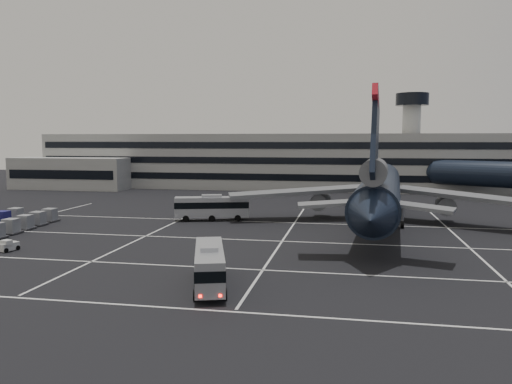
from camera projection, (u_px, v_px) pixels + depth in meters
ground at (179, 244)px, 60.17m from camera, size 260.00×260.00×0.00m
lane_markings at (189, 243)px, 60.70m from camera, size 90.00×55.62×0.01m
terminal at (260, 161)px, 129.52m from camera, size 125.00×26.00×24.00m
hills at (345, 195)px, 224.26m from camera, size 352.00×180.00×44.00m
trijet_main at (380, 190)px, 72.59m from camera, size 47.27×57.70×18.08m
bus_near at (209, 264)px, 42.52m from camera, size 5.27×10.65×3.67m
bus_far at (212, 206)px, 77.68m from camera, size 11.73×5.57×4.04m
tug_a at (8, 246)px, 56.33m from camera, size 1.76×2.34×1.35m
uld_cluster at (7, 222)px, 70.14m from camera, size 8.87×16.33×2.06m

